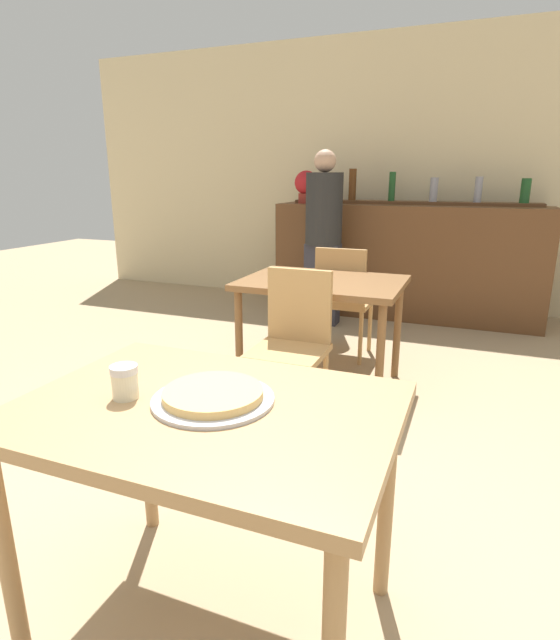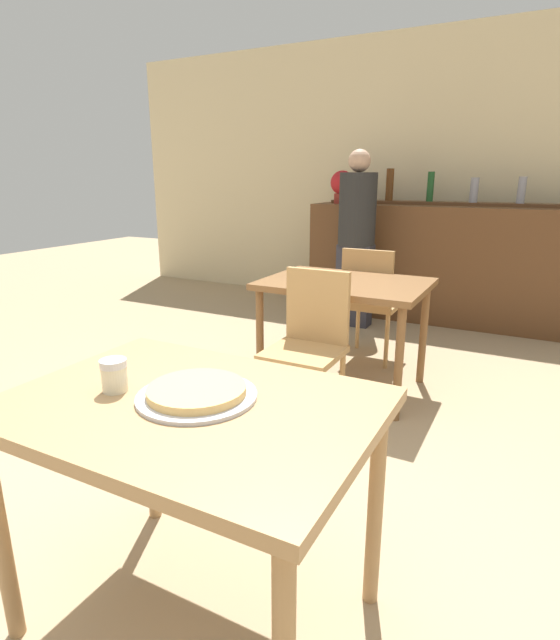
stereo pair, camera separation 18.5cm
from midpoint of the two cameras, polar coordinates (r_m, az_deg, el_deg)
name	(u,v)px [view 2 (the right image)]	position (r m, az deg, el deg)	size (l,w,h in m)	color
ground_plane	(201,615)	(1.89, -5.86, -30.61)	(16.00, 16.00, 0.00)	tan
wall_back	(459,175)	(5.61, 20.73, 15.27)	(8.00, 0.05, 2.80)	beige
dining_table_near	(191,429)	(1.48, -6.61, -12.39)	(1.06, 0.76, 0.76)	#A87F51
dining_table_far	(345,294)	(3.28, 9.05, 2.95)	(1.03, 0.76, 0.73)	brown
bar_counter	(442,264)	(5.18, 19.07, 6.04)	(2.60, 0.56, 1.11)	brown
bar_back_shelf	(452,199)	(5.25, 20.07, 12.90)	(2.39, 0.24, 0.35)	brown
chair_far_side_front	(310,337)	(2.81, 5.29, -2.01)	(0.40, 0.40, 0.88)	tan
chair_far_side_back	(370,297)	(3.82, 11.64, 2.56)	(0.40, 0.40, 0.88)	tan
pizza_tray	(197,393)	(1.45, -5.86, -8.35)	(0.35, 0.35, 0.04)	#B7B7BC
cheese_shaker	(114,375)	(1.53, -15.17, -6.17)	(0.08, 0.08, 0.10)	beige
person_standing	(356,234)	(4.73, 9.87, 9.68)	(0.34, 0.34, 1.62)	#2D2D38
potted_plant	(342,185)	(5.32, 8.15, 15.02)	(0.24, 0.24, 0.33)	maroon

